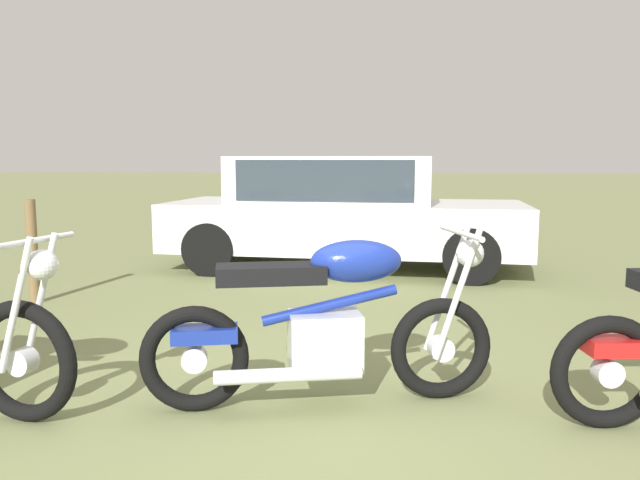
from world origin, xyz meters
TOP-DOWN VIEW (x-y plane):
  - ground_plane at (0.00, 0.00)m, footprint 120.00×120.00m
  - motorcycle_blue at (0.07, 0.26)m, footprint 1.98×0.85m
  - car_white at (-0.18, 4.82)m, footprint 4.60×2.14m
  - fence_post_wooden at (-3.00, 2.50)m, footprint 0.10×0.10m

SIDE VIEW (x-z plane):
  - ground_plane at x=0.00m, z-range 0.00..0.00m
  - motorcycle_blue at x=0.07m, z-range -0.03..0.99m
  - fence_post_wooden at x=-3.00m, z-range 0.00..1.02m
  - car_white at x=-0.18m, z-range 0.08..1.51m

